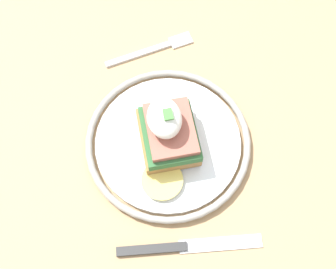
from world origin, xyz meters
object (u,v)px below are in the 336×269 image
plate (168,142)px  knife (178,247)px  fork (154,49)px  sandwich (168,132)px

plate → knife: bearing=-5.7°
plate → fork: bearing=177.1°
sandwich → fork: bearing=176.9°
sandwich → fork: size_ratio=0.91×
plate → sandwich: sandwich is taller
knife → fork: bearing=175.7°
sandwich → knife: (0.15, -0.01, -0.04)m
knife → sandwich: bearing=174.4°
knife → plate: bearing=174.3°
plate → sandwich: bearing=-21.1°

